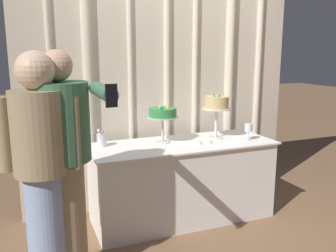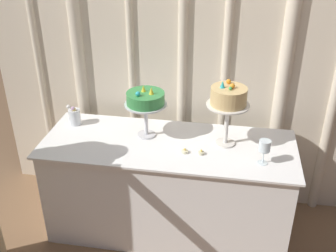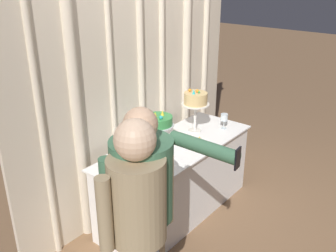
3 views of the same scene
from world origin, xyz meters
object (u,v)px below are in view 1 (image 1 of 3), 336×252
(cake_display_nearright, at_px, (217,104))
(guest_girl_blue_dress, at_px, (63,163))
(cake_table, at_px, (182,181))
(cake_display_nearleft, at_px, (163,114))
(wine_glass, at_px, (249,128))
(guest_man_dark_suit, at_px, (42,168))
(flower_vase, at_px, (102,139))
(tealight_near_left, at_px, (210,142))
(tealight_far_left, at_px, (200,143))

(cake_display_nearright, distance_m, guest_girl_blue_dress, 1.67)
(cake_table, height_order, cake_display_nearright, cake_display_nearright)
(cake_table, xyz_separation_m, cake_display_nearleft, (-0.17, 0.08, 0.64))
(cake_display_nearleft, relative_size, wine_glass, 2.31)
(guest_girl_blue_dress, height_order, guest_man_dark_suit, guest_girl_blue_dress)
(guest_man_dark_suit, bearing_deg, cake_display_nearleft, 35.03)
(flower_vase, bearing_deg, guest_man_dark_suit, -122.72)
(tealight_near_left, relative_size, guest_man_dark_suit, 0.03)
(wine_glass, bearing_deg, cake_display_nearleft, 164.58)
(flower_vase, relative_size, guest_man_dark_suit, 0.11)
(flower_vase, relative_size, tealight_near_left, 4.13)
(cake_table, distance_m, guest_girl_blue_dress, 1.38)
(cake_table, height_order, guest_man_dark_suit, guest_man_dark_suit)
(cake_display_nearright, relative_size, tealight_far_left, 10.50)
(cake_display_nearleft, bearing_deg, tealight_near_left, -24.56)
(guest_man_dark_suit, bearing_deg, flower_vase, 57.28)
(flower_vase, xyz_separation_m, guest_girl_blue_dress, (-0.41, -0.77, 0.05))
(flower_vase, bearing_deg, tealight_near_left, -15.17)
(tealight_far_left, xyz_separation_m, tealight_near_left, (0.11, -0.00, 0.00))
(tealight_near_left, xyz_separation_m, guest_man_dark_suit, (-1.50, -0.59, 0.11))
(flower_vase, height_order, tealight_near_left, flower_vase)
(cake_display_nearright, height_order, flower_vase, cake_display_nearright)
(tealight_far_left, relative_size, guest_man_dark_suit, 0.03)
(wine_glass, bearing_deg, cake_table, 167.61)
(wine_glass, distance_m, guest_girl_blue_dress, 1.82)
(cake_table, relative_size, cake_display_nearright, 3.78)
(cake_table, xyz_separation_m, tealight_near_left, (0.24, -0.10, 0.38))
(cake_display_nearright, bearing_deg, wine_glass, -39.01)
(cake_display_nearright, height_order, guest_man_dark_suit, guest_man_dark_suit)
(cake_display_nearleft, bearing_deg, cake_table, -25.87)
(cake_display_nearleft, bearing_deg, flower_vase, 172.24)
(cake_display_nearright, xyz_separation_m, flower_vase, (-1.11, 0.10, -0.27))
(tealight_near_left, relative_size, guest_girl_blue_dress, 0.03)
(cake_display_nearright, height_order, tealight_far_left, cake_display_nearright)
(cake_table, height_order, tealight_near_left, tealight_near_left)
(guest_girl_blue_dress, bearing_deg, cake_display_nearleft, 35.63)
(guest_girl_blue_dress, bearing_deg, flower_vase, 61.80)
(wine_glass, relative_size, guest_man_dark_suit, 0.10)
(flower_vase, xyz_separation_m, tealight_far_left, (0.85, -0.26, -0.06))
(tealight_far_left, relative_size, tealight_near_left, 1.08)
(wine_glass, height_order, tealight_near_left, wine_glass)
(guest_man_dark_suit, bearing_deg, cake_table, 28.55)
(cake_display_nearright, bearing_deg, cake_table, -171.14)
(cake_display_nearleft, height_order, flower_vase, cake_display_nearleft)
(cake_display_nearleft, xyz_separation_m, flower_vase, (-0.56, 0.08, -0.20))
(cake_display_nearleft, bearing_deg, guest_girl_blue_dress, -144.37)
(wine_glass, bearing_deg, cake_display_nearright, 140.99)
(cake_display_nearright, bearing_deg, tealight_far_left, -148.20)
(tealight_far_left, bearing_deg, cake_display_nearright, 31.80)
(flower_vase, distance_m, tealight_far_left, 0.89)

